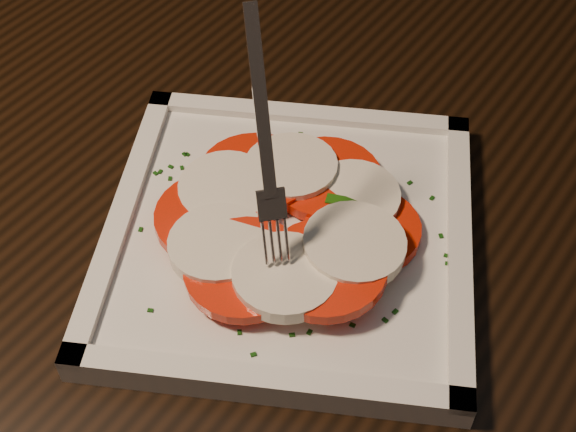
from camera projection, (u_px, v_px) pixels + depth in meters
The scene contains 4 objects.
table at pixel (302, 291), 0.64m from camera, with size 1.27×0.91×0.75m.
plate at pixel (288, 238), 0.53m from camera, with size 0.24×0.24×0.01m, color white.
caprese_salad at pixel (288, 220), 0.52m from camera, with size 0.21×0.19×0.03m.
fork at pixel (262, 129), 0.46m from camera, with size 0.03×0.07×0.14m, color white, non-canonical shape.
Camera 1 is at (-0.08, -0.05, 1.17)m, focal length 50.00 mm.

